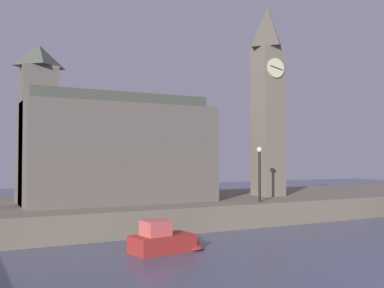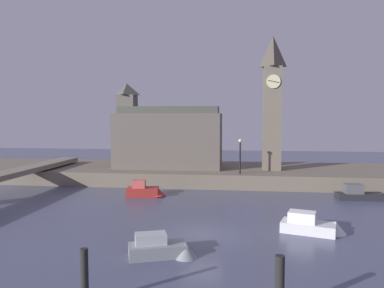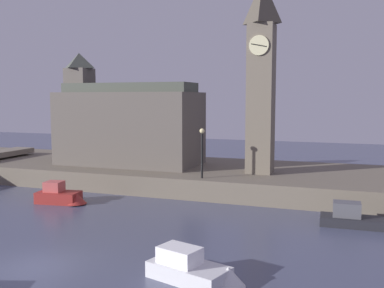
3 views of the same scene
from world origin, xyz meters
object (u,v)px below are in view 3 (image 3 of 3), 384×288
Objects in this scene: boat_ferry_white at (197,270)px; boat_barge_dark at (363,220)px; clock_tower at (261,74)px; parliament_hall at (126,124)px; streetlamp at (202,147)px; boat_dinghy_red at (62,196)px.

boat_barge_dark reaches higher than boat_ferry_white.
parliament_hall is at bearing 176.08° from clock_tower.
streetlamp is 0.79× the size of boat_barge_dark.
boat_dinghy_red is at bearing -177.15° from boat_barge_dark.
clock_tower is 19.60m from boat_ferry_white.
streetlamp is (-3.47, -3.67, -5.29)m from clock_tower.
boat_ferry_white is at bearing -54.68° from parliament_hall.
boat_dinghy_red is (-0.08, -9.14, -4.47)m from parliament_hall.
boat_ferry_white is 1.14× the size of boat_dinghy_red.
streetlamp is at bearing 28.28° from boat_dinghy_red.
boat_dinghy_red is at bearing -151.72° from streetlamp.
clock_tower is 12.73m from parliament_hall.
streetlamp is 0.95× the size of boat_dinghy_red.
streetlamp is 0.83× the size of boat_ferry_white.
boat_ferry_white is at bearing -35.24° from boat_dinghy_red.
streetlamp reaches higher than boat_ferry_white.
clock_tower is 4.06× the size of streetlamp.
clock_tower is 13.53m from boat_barge_dark.
clock_tower reaches higher than boat_barge_dark.
boat_dinghy_red is at bearing -145.53° from clock_tower.
parliament_hall is at bearing 125.32° from boat_ferry_white.
streetlamp reaches higher than boat_barge_dark.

